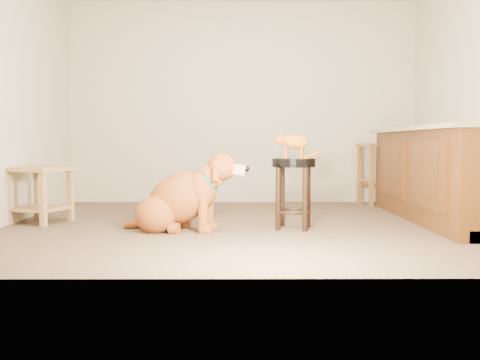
{
  "coord_description": "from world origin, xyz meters",
  "views": [
    {
      "loc": [
        -0.07,
        -5.03,
        0.78
      ],
      "look_at": [
        -0.04,
        -0.26,
        0.45
      ],
      "focal_mm": 40.0,
      "sensor_mm": 36.0,
      "label": 1
    }
  ],
  "objects_px": {
    "wood_stool": "(378,173)",
    "side_table": "(40,186)",
    "tabby_kitten": "(293,142)",
    "padded_stool": "(293,179)",
    "golden_retriever": "(181,200)"
  },
  "relations": [
    {
      "from": "padded_stool",
      "to": "side_table",
      "type": "height_order",
      "value": "padded_stool"
    },
    {
      "from": "padded_stool",
      "to": "wood_stool",
      "type": "relative_size",
      "value": 0.83
    },
    {
      "from": "wood_stool",
      "to": "tabby_kitten",
      "type": "xyz_separation_m",
      "value": [
        -1.27,
        -1.9,
        0.38
      ]
    },
    {
      "from": "side_table",
      "to": "tabby_kitten",
      "type": "bearing_deg",
      "value": -9.02
    },
    {
      "from": "side_table",
      "to": "golden_retriever",
      "type": "height_order",
      "value": "golden_retriever"
    },
    {
      "from": "padded_stool",
      "to": "side_table",
      "type": "xyz_separation_m",
      "value": [
        -2.44,
        0.39,
        -0.09
      ]
    },
    {
      "from": "tabby_kitten",
      "to": "golden_retriever",
      "type": "bearing_deg",
      "value": -160.19
    },
    {
      "from": "padded_stool",
      "to": "wood_stool",
      "type": "xyz_separation_m",
      "value": [
        1.26,
        1.9,
        -0.05
      ]
    },
    {
      "from": "padded_stool",
      "to": "tabby_kitten",
      "type": "height_order",
      "value": "tabby_kitten"
    },
    {
      "from": "wood_stool",
      "to": "side_table",
      "type": "relative_size",
      "value": 1.14
    },
    {
      "from": "wood_stool",
      "to": "side_table",
      "type": "height_order",
      "value": "wood_stool"
    },
    {
      "from": "side_table",
      "to": "padded_stool",
      "type": "bearing_deg",
      "value": -9.06
    },
    {
      "from": "padded_stool",
      "to": "golden_retriever",
      "type": "relative_size",
      "value": 0.56
    },
    {
      "from": "padded_stool",
      "to": "side_table",
      "type": "distance_m",
      "value": 2.48
    },
    {
      "from": "wood_stool",
      "to": "tabby_kitten",
      "type": "relative_size",
      "value": 1.81
    }
  ]
}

